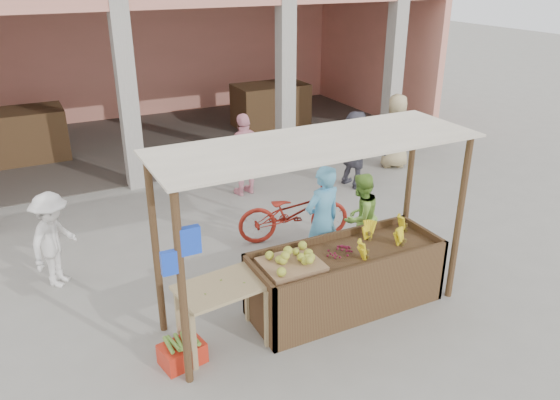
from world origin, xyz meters
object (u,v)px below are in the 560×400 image
vendor_green (360,215)px  side_table (221,296)px  vendor_blue (322,218)px  fruit_stall (345,281)px  red_crate (182,353)px  motorcycle (294,211)px

vendor_green → side_table: bearing=2.9°
vendor_blue → fruit_stall: bearing=70.4°
side_table → vendor_green: (2.69, 1.03, 0.06)m
fruit_stall → red_crate: 2.34m
red_crate → motorcycle: (2.63, 2.18, 0.39)m
side_table → red_crate: 0.80m
fruit_stall → red_crate: fruit_stall is taller
fruit_stall → vendor_green: vendor_green is taller
vendor_blue → vendor_green: 0.80m
vendor_blue → vendor_green: vendor_blue is taller
fruit_stall → vendor_green: bearing=48.2°
red_crate → vendor_blue: bearing=11.4°
red_crate → vendor_blue: (2.48, 1.02, 0.79)m
side_table → fruit_stall: bearing=-7.1°
red_crate → vendor_blue: 2.79m
red_crate → vendor_green: (3.25, 1.16, 0.62)m
side_table → vendor_green: vendor_green is taller
fruit_stall → vendor_blue: 1.04m
fruit_stall → red_crate: size_ratio=5.26×
vendor_blue → vendor_green: (0.77, 0.14, -0.17)m
side_table → red_crate: side_table is taller
side_table → vendor_blue: bearing=17.8°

